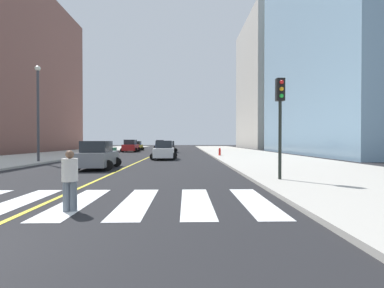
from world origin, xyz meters
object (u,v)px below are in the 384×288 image
(car_green_fifth, at_px, (104,150))
(fire_hydrant, at_px, (220,152))
(car_yellow_second, at_px, (137,146))
(car_white_nearest, at_px, (164,151))
(car_gray_seventh, at_px, (98,156))
(pedestrian_crossing, at_px, (70,178))
(street_lamp, at_px, (38,105))
(car_red_sixth, at_px, (131,146))
(car_blue_fourth, at_px, (160,145))
(traffic_light_near_corner, at_px, (280,108))
(car_black_third, at_px, (169,147))

(car_green_fifth, xyz_separation_m, fire_hydrant, (13.45, -0.22, -0.22))
(car_yellow_second, bearing_deg, car_white_nearest, -74.67)
(car_green_fifth, relative_size, fire_hydrant, 4.37)
(car_gray_seventh, height_order, pedestrian_crossing, car_gray_seventh)
(car_gray_seventh, relative_size, street_lamp, 0.53)
(car_yellow_second, bearing_deg, pedestrian_crossing, -82.97)
(car_yellow_second, bearing_deg, car_green_fifth, -91.36)
(car_green_fifth, distance_m, car_gray_seventh, 13.71)
(car_red_sixth, bearing_deg, car_yellow_second, 91.61)
(car_gray_seventh, xyz_separation_m, fire_hydrant, (9.80, 13.00, -0.29))
(car_blue_fourth, bearing_deg, car_white_nearest, -85.49)
(pedestrian_crossing, bearing_deg, traffic_light_near_corner, 17.68)
(car_green_fifth, bearing_deg, fire_hydrant, 1.28)
(car_white_nearest, bearing_deg, street_lamp, 21.47)
(car_red_sixth, bearing_deg, car_green_fifth, -92.15)
(traffic_light_near_corner, bearing_deg, street_lamp, -32.76)
(car_white_nearest, xyz_separation_m, pedestrian_crossing, (-0.86, -19.54, 0.01))
(car_white_nearest, relative_size, car_black_third, 1.04)
(car_yellow_second, bearing_deg, traffic_light_near_corner, -72.11)
(car_green_fifth, height_order, street_lamp, street_lamp)
(car_red_sixth, bearing_deg, traffic_light_near_corner, -68.23)
(car_black_third, bearing_deg, car_white_nearest, 91.35)
(car_red_sixth, height_order, street_lamp, street_lamp)
(car_black_third, distance_m, car_red_sixth, 6.99)
(car_red_sixth, relative_size, pedestrian_crossing, 2.83)
(car_green_fifth, bearing_deg, traffic_light_near_corner, -52.26)
(car_black_third, relative_size, car_gray_seventh, 0.96)
(car_blue_fourth, bearing_deg, pedestrian_crossing, -88.50)
(car_black_third, height_order, traffic_light_near_corner, traffic_light_near_corner)
(car_yellow_second, xyz_separation_m, traffic_light_near_corner, (13.69, -39.33, 2.48))
(car_green_fifth, relative_size, car_red_sixth, 0.85)
(car_yellow_second, distance_m, street_lamp, 29.10)
(traffic_light_near_corner, bearing_deg, car_black_third, -77.13)
(car_yellow_second, height_order, car_gray_seventh, car_gray_seventh)
(car_green_fifth, bearing_deg, car_gray_seventh, -72.37)
(car_black_third, relative_size, street_lamp, 0.51)
(pedestrian_crossing, xyz_separation_m, fire_hydrant, (6.99, 23.61, -0.31))
(car_blue_fourth, bearing_deg, car_yellow_second, -106.66)
(car_black_third, height_order, street_lamp, street_lamp)
(car_black_third, xyz_separation_m, street_lamp, (-9.72, -19.22, 3.97))
(traffic_light_near_corner, distance_m, pedestrian_crossing, 8.94)
(car_blue_fourth, height_order, traffic_light_near_corner, traffic_light_near_corner)
(car_white_nearest, distance_m, car_gray_seventh, 9.65)
(car_yellow_second, xyz_separation_m, pedestrian_crossing, (6.44, -43.96, 0.05))
(car_blue_fourth, distance_m, car_gray_seventh, 45.70)
(car_blue_fourth, height_order, fire_hydrant, car_blue_fourth)
(car_yellow_second, bearing_deg, car_gray_seventh, -85.10)
(car_white_nearest, height_order, car_black_third, car_white_nearest)
(car_green_fifth, relative_size, street_lamp, 0.49)
(car_yellow_second, xyz_separation_m, car_black_third, (6.86, -9.46, 0.01))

